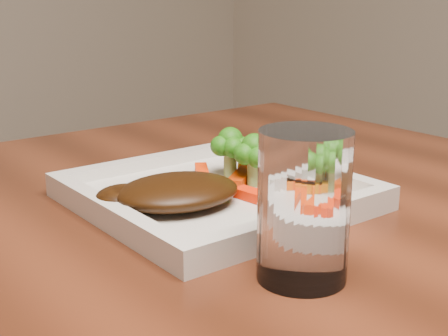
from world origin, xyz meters
TOP-DOWN VIEW (x-y plane):
  - plate at (0.46, 0.10)m, footprint 0.27×0.27m
  - steak at (0.40, 0.09)m, footprint 0.14×0.12m
  - broccoli_0 at (0.51, 0.14)m, footprint 0.06×0.06m
  - broccoli_1 at (0.54, 0.12)m, footprint 0.06×0.06m
  - broccoli_2 at (0.54, 0.09)m, footprint 0.06×0.06m
  - broccoli_3 at (0.51, 0.10)m, footprint 0.06×0.06m
  - carrot_0 at (0.52, 0.03)m, footprint 0.06×0.04m
  - carrot_1 at (0.56, 0.05)m, footprint 0.06×0.04m
  - carrot_2 at (0.47, 0.05)m, footprint 0.03×0.07m
  - carrot_3 at (0.56, 0.15)m, footprint 0.06×0.02m
  - carrot_4 at (0.48, 0.16)m, footprint 0.04×0.05m
  - carrot_5 at (0.53, 0.08)m, footprint 0.04×0.04m
  - carrot_6 at (0.50, 0.12)m, footprint 0.06×0.05m
  - drinking_glass at (0.40, -0.08)m, footprint 0.08×0.08m
  - carrot_7 at (0.56, 0.06)m, footprint 0.06×0.05m

SIDE VIEW (x-z plane):
  - plate at x=0.46m, z-range 0.75..0.76m
  - carrot_0 at x=0.52m, z-range 0.76..0.77m
  - carrot_1 at x=0.56m, z-range 0.76..0.77m
  - carrot_2 at x=0.47m, z-range 0.76..0.77m
  - carrot_3 at x=0.56m, z-range 0.76..0.77m
  - carrot_4 at x=0.48m, z-range 0.76..0.77m
  - carrot_5 at x=0.53m, z-range 0.76..0.77m
  - carrot_6 at x=0.50m, z-range 0.76..0.77m
  - carrot_7 at x=0.56m, z-range 0.76..0.77m
  - steak at x=0.40m, z-range 0.76..0.79m
  - broccoli_2 at x=0.54m, z-range 0.76..0.82m
  - broccoli_3 at x=0.51m, z-range 0.76..0.82m
  - broccoli_1 at x=0.54m, z-range 0.76..0.83m
  - broccoli_0 at x=0.51m, z-range 0.76..0.83m
  - drinking_glass at x=0.40m, z-range 0.75..0.87m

